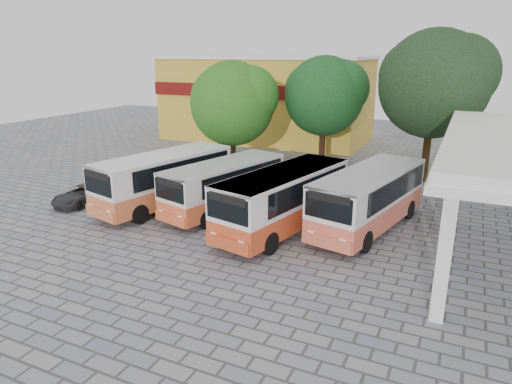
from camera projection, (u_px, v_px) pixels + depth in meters
The scene contains 10 objects.
ground at pixel (257, 251), 20.78m from camera, with size 90.00×90.00×0.00m, color gray.
shophouse_block at pixel (267, 98), 46.50m from camera, with size 20.40×10.40×8.30m.
bus_far_left at pixel (164, 177), 26.24m from camera, with size 4.58×9.02×3.09m.
bus_centre_left at pixel (224, 183), 25.45m from camera, with size 4.30×8.29×2.83m.
bus_centre_right at pixel (284, 197), 22.62m from camera, with size 4.39×8.97×3.08m.
bus_far_right at pixel (369, 196), 22.80m from camera, with size 4.36×8.92×3.06m.
tree_left at pixel (234, 101), 34.12m from camera, with size 6.64×6.33×8.10m.
tree_middle at pixel (325, 93), 34.10m from camera, with size 6.24×5.95×8.47m.
tree_right at pixel (436, 80), 29.89m from camera, with size 7.50×7.14×10.22m.
parked_car at pixel (83, 195), 27.11m from camera, with size 1.80×3.90×1.08m, color #28282A.
Camera 1 is at (8.05, -17.29, 8.67)m, focal length 32.00 mm.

